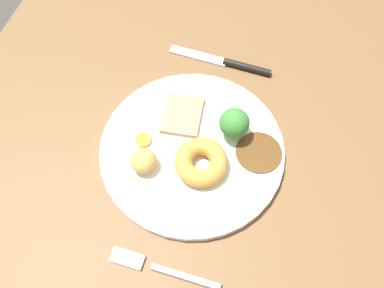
{
  "coord_description": "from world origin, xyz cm",
  "views": [
    {
      "loc": [
        -28.37,
        -6.52,
        56.47
      ],
      "look_at": [
        -2.26,
        0.66,
        6.0
      ],
      "focal_mm": 35.57,
      "sensor_mm": 36.0,
      "label": 1
    }
  ],
  "objects_px": {
    "carrot_coin_front": "(143,140)",
    "knife": "(229,63)",
    "roast_potato_left": "(143,161)",
    "dinner_plate": "(192,149)",
    "meat_slice_main": "(182,115)",
    "fork": "(161,269)",
    "broccoli_floret": "(234,123)",
    "yorkshire_pudding": "(201,162)"
  },
  "relations": [
    {
      "from": "roast_potato_left",
      "to": "broccoli_floret",
      "type": "relative_size",
      "value": 0.74
    },
    {
      "from": "meat_slice_main",
      "to": "yorkshire_pudding",
      "type": "distance_m",
      "value": 0.09
    },
    {
      "from": "meat_slice_main",
      "to": "roast_potato_left",
      "type": "bearing_deg",
      "value": 163.04
    },
    {
      "from": "fork",
      "to": "knife",
      "type": "relative_size",
      "value": 0.82
    },
    {
      "from": "meat_slice_main",
      "to": "yorkshire_pudding",
      "type": "bearing_deg",
      "value": -146.42
    },
    {
      "from": "yorkshire_pudding",
      "to": "roast_potato_left",
      "type": "bearing_deg",
      "value": 105.06
    },
    {
      "from": "dinner_plate",
      "to": "roast_potato_left",
      "type": "relative_size",
      "value": 7.15
    },
    {
      "from": "dinner_plate",
      "to": "knife",
      "type": "relative_size",
      "value": 1.53
    },
    {
      "from": "fork",
      "to": "meat_slice_main",
      "type": "bearing_deg",
      "value": -79.6
    },
    {
      "from": "dinner_plate",
      "to": "carrot_coin_front",
      "type": "height_order",
      "value": "carrot_coin_front"
    },
    {
      "from": "roast_potato_left",
      "to": "fork",
      "type": "height_order",
      "value": "roast_potato_left"
    },
    {
      "from": "dinner_plate",
      "to": "roast_potato_left",
      "type": "bearing_deg",
      "value": 129.26
    },
    {
      "from": "roast_potato_left",
      "to": "fork",
      "type": "bearing_deg",
      "value": -153.08
    },
    {
      "from": "meat_slice_main",
      "to": "yorkshire_pudding",
      "type": "height_order",
      "value": "yorkshire_pudding"
    },
    {
      "from": "roast_potato_left",
      "to": "broccoli_floret",
      "type": "xyz_separation_m",
      "value": [
        0.09,
        -0.11,
        0.01
      ]
    },
    {
      "from": "carrot_coin_front",
      "to": "broccoli_floret",
      "type": "bearing_deg",
      "value": -69.06
    },
    {
      "from": "carrot_coin_front",
      "to": "fork",
      "type": "bearing_deg",
      "value": -154.51
    },
    {
      "from": "carrot_coin_front",
      "to": "fork",
      "type": "xyz_separation_m",
      "value": [
        -0.17,
        -0.08,
        -0.01
      ]
    },
    {
      "from": "yorkshire_pudding",
      "to": "meat_slice_main",
      "type": "bearing_deg",
      "value": 33.58
    },
    {
      "from": "carrot_coin_front",
      "to": "meat_slice_main",
      "type": "bearing_deg",
      "value": -37.31
    },
    {
      "from": "meat_slice_main",
      "to": "broccoli_floret",
      "type": "xyz_separation_m",
      "value": [
        -0.01,
        -0.08,
        0.03
      ]
    },
    {
      "from": "dinner_plate",
      "to": "fork",
      "type": "height_order",
      "value": "dinner_plate"
    },
    {
      "from": "dinner_plate",
      "to": "yorkshire_pudding",
      "type": "height_order",
      "value": "yorkshire_pudding"
    },
    {
      "from": "carrot_coin_front",
      "to": "dinner_plate",
      "type": "bearing_deg",
      "value": -83.02
    },
    {
      "from": "fork",
      "to": "roast_potato_left",
      "type": "bearing_deg",
      "value": -61.86
    },
    {
      "from": "carrot_coin_front",
      "to": "knife",
      "type": "height_order",
      "value": "carrot_coin_front"
    },
    {
      "from": "knife",
      "to": "carrot_coin_front",
      "type": "bearing_deg",
      "value": 68.15
    },
    {
      "from": "roast_potato_left",
      "to": "knife",
      "type": "xyz_separation_m",
      "value": [
        0.23,
        -0.08,
        -0.03
      ]
    },
    {
      "from": "dinner_plate",
      "to": "fork",
      "type": "relative_size",
      "value": 1.85
    },
    {
      "from": "carrot_coin_front",
      "to": "knife",
      "type": "xyz_separation_m",
      "value": [
        0.19,
        -0.09,
        -0.01
      ]
    },
    {
      "from": "yorkshire_pudding",
      "to": "carrot_coin_front",
      "type": "height_order",
      "value": "yorkshire_pudding"
    },
    {
      "from": "yorkshire_pudding",
      "to": "broccoli_floret",
      "type": "relative_size",
      "value": 1.47
    },
    {
      "from": "broccoli_floret",
      "to": "knife",
      "type": "distance_m",
      "value": 0.15
    },
    {
      "from": "broccoli_floret",
      "to": "meat_slice_main",
      "type": "bearing_deg",
      "value": 83.4
    },
    {
      "from": "roast_potato_left",
      "to": "knife",
      "type": "relative_size",
      "value": 0.21
    },
    {
      "from": "broccoli_floret",
      "to": "carrot_coin_front",
      "type": "bearing_deg",
      "value": 110.94
    },
    {
      "from": "dinner_plate",
      "to": "broccoli_floret",
      "type": "bearing_deg",
      "value": -53.45
    },
    {
      "from": "broccoli_floret",
      "to": "yorkshire_pudding",
      "type": "bearing_deg",
      "value": 153.98
    },
    {
      "from": "meat_slice_main",
      "to": "roast_potato_left",
      "type": "height_order",
      "value": "roast_potato_left"
    },
    {
      "from": "dinner_plate",
      "to": "yorkshire_pudding",
      "type": "xyz_separation_m",
      "value": [
        -0.03,
        -0.02,
        0.02
      ]
    },
    {
      "from": "meat_slice_main",
      "to": "roast_potato_left",
      "type": "relative_size",
      "value": 1.87
    },
    {
      "from": "fork",
      "to": "knife",
      "type": "xyz_separation_m",
      "value": [
        0.37,
        -0.01,
        0.0
      ]
    }
  ]
}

